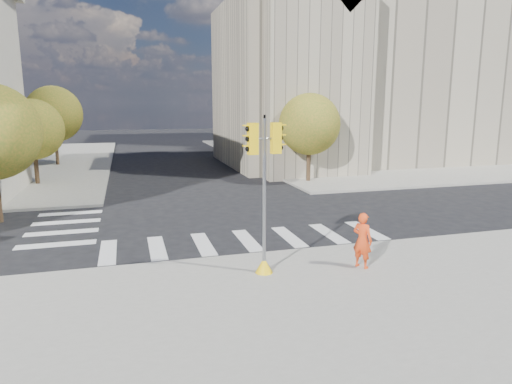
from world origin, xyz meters
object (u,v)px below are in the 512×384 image
at_px(lamp_far, 248,112).
at_px(photographer, 362,240).
at_px(traffic_signal, 264,208).
at_px(lamp_near, 296,115).

xyz_separation_m(lamp_far, photographer, (-5.36, -34.39, -3.50)).
distance_m(lamp_far, photographer, 34.98).
bearing_deg(lamp_far, photographer, -98.86).
bearing_deg(traffic_signal, lamp_near, 60.86).
bearing_deg(lamp_near, traffic_signal, -113.30).
bearing_deg(photographer, lamp_far, -41.39).
height_order(lamp_far, photographer, lamp_far).
relative_size(lamp_far, photographer, 4.38).
height_order(lamp_far, traffic_signal, lamp_far).
bearing_deg(traffic_signal, lamp_far, 69.95).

